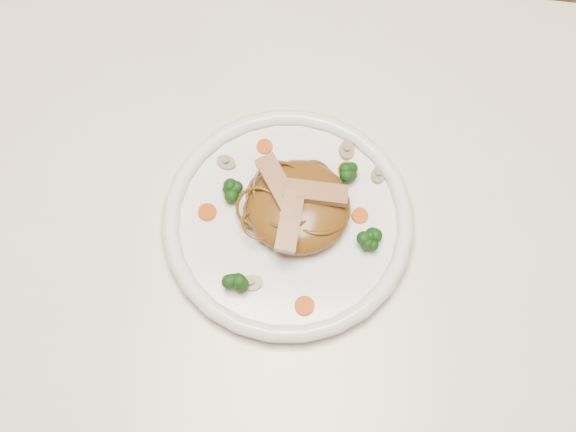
# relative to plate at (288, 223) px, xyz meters

# --- Properties ---
(ground) EXTENTS (4.00, 4.00, 0.00)m
(ground) POSITION_rel_plate_xyz_m (-0.01, -0.02, -0.76)
(ground) COLOR brown
(ground) RESTS_ON ground
(table) EXTENTS (1.20, 0.80, 0.75)m
(table) POSITION_rel_plate_xyz_m (-0.01, -0.02, -0.11)
(table) COLOR white
(table) RESTS_ON ground
(plate) EXTENTS (0.34, 0.34, 0.02)m
(plate) POSITION_rel_plate_xyz_m (0.00, 0.00, 0.00)
(plate) COLOR white
(plate) RESTS_ON table
(noodle_mound) EXTENTS (0.12, 0.12, 0.04)m
(noodle_mound) POSITION_rel_plate_xyz_m (0.01, 0.01, 0.03)
(noodle_mound) COLOR brown
(noodle_mound) RESTS_ON plate
(chicken_a) EXTENTS (0.07, 0.03, 0.01)m
(chicken_a) POSITION_rel_plate_xyz_m (0.03, 0.02, 0.05)
(chicken_a) COLOR tan
(chicken_a) RESTS_ON noodle_mound
(chicken_b) EXTENTS (0.06, 0.07, 0.01)m
(chicken_b) POSITION_rel_plate_xyz_m (-0.02, 0.03, 0.05)
(chicken_b) COLOR tan
(chicken_b) RESTS_ON noodle_mound
(chicken_c) EXTENTS (0.03, 0.07, 0.01)m
(chicken_c) POSITION_rel_plate_xyz_m (0.00, -0.02, 0.05)
(chicken_c) COLOR tan
(chicken_c) RESTS_ON noodle_mound
(broccoli_0) EXTENTS (0.03, 0.03, 0.03)m
(broccoli_0) POSITION_rel_plate_xyz_m (0.07, 0.07, 0.02)
(broccoli_0) COLOR #14390C
(broccoli_0) RESTS_ON plate
(broccoli_1) EXTENTS (0.03, 0.03, 0.03)m
(broccoli_1) POSITION_rel_plate_xyz_m (-0.07, 0.02, 0.02)
(broccoli_1) COLOR #14390C
(broccoli_1) RESTS_ON plate
(broccoli_2) EXTENTS (0.04, 0.04, 0.03)m
(broccoli_2) POSITION_rel_plate_xyz_m (-0.05, -0.08, 0.02)
(broccoli_2) COLOR #14390C
(broccoli_2) RESTS_ON plate
(broccoli_3) EXTENTS (0.03, 0.03, 0.03)m
(broccoli_3) POSITION_rel_plate_xyz_m (0.09, -0.02, 0.02)
(broccoli_3) COLOR #14390C
(broccoli_3) RESTS_ON plate
(carrot_0) EXTENTS (0.02, 0.02, 0.00)m
(carrot_0) POSITION_rel_plate_xyz_m (0.06, 0.07, 0.01)
(carrot_0) COLOR #C54207
(carrot_0) RESTS_ON plate
(carrot_1) EXTENTS (0.03, 0.03, 0.00)m
(carrot_1) POSITION_rel_plate_xyz_m (-0.10, -0.00, 0.01)
(carrot_1) COLOR #C54207
(carrot_1) RESTS_ON plate
(carrot_2) EXTENTS (0.02, 0.02, 0.00)m
(carrot_2) POSITION_rel_plate_xyz_m (0.08, 0.02, 0.01)
(carrot_2) COLOR #C54207
(carrot_2) RESTS_ON plate
(carrot_3) EXTENTS (0.02, 0.02, 0.00)m
(carrot_3) POSITION_rel_plate_xyz_m (-0.04, 0.09, 0.01)
(carrot_3) COLOR #C54207
(carrot_3) RESTS_ON plate
(carrot_4) EXTENTS (0.02, 0.02, 0.00)m
(carrot_4) POSITION_rel_plate_xyz_m (0.03, -0.10, 0.01)
(carrot_4) COLOR #C54207
(carrot_4) RESTS_ON plate
(mushroom_0) EXTENTS (0.03, 0.03, 0.01)m
(mushroom_0) POSITION_rel_plate_xyz_m (-0.03, -0.08, 0.01)
(mushroom_0) COLOR tan
(mushroom_0) RESTS_ON plate
(mushroom_1) EXTENTS (0.02, 0.02, 0.01)m
(mushroom_1) POSITION_rel_plate_xyz_m (0.10, 0.07, 0.01)
(mushroom_1) COLOR tan
(mushroom_1) RESTS_ON plate
(mushroom_2) EXTENTS (0.03, 0.03, 0.01)m
(mushroom_2) POSITION_rel_plate_xyz_m (-0.08, 0.06, 0.01)
(mushroom_2) COLOR tan
(mushroom_2) RESTS_ON plate
(mushroom_3) EXTENTS (0.03, 0.03, 0.01)m
(mushroom_3) POSITION_rel_plate_xyz_m (0.06, 0.10, 0.01)
(mushroom_3) COLOR tan
(mushroom_3) RESTS_ON plate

